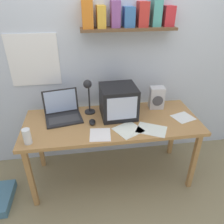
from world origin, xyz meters
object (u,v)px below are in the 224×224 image
Objects in this scene: space_heater at (157,98)px; printed_handout at (128,130)px; juice_glass at (27,137)px; crt_monitor at (118,101)px; corner_desk at (112,126)px; loose_paper_near_monitor at (152,130)px; desk_lamp at (88,92)px; laptop at (62,111)px; loose_paper_near_laptop at (100,135)px; computer_mouse at (92,122)px; open_notebook at (183,117)px.

printed_handout is at bearing -131.11° from space_heater.
juice_glass is 1.34m from space_heater.
space_heater is (0.43, 0.10, -0.04)m from crt_monitor.
loose_paper_near_monitor reaches higher than corner_desk.
desk_lamp is 0.54m from printed_handout.
laptop is 0.50m from loose_paper_near_laptop.
loose_paper_near_laptop is at bearing -178.67° from loose_paper_near_monitor.
desk_lamp is 0.30m from computer_mouse.
corner_desk is 4.50× the size of desk_lamp.
loose_paper_near_laptop is 0.27m from printed_handout.
loose_paper_near_laptop is at bearing -122.66° from corner_desk.
juice_glass is at bearing -157.73° from computer_mouse.
laptop reaches higher than open_notebook.
juice_glass is (-0.83, -0.35, -0.10)m from crt_monitor.
crt_monitor is at bearing 51.71° from corner_desk.
desk_lamp reaches higher than space_heater.
laptop is 3.70× the size of computer_mouse.
open_notebook is at bearing -3.48° from corner_desk.
printed_handout is (-0.21, 0.03, 0.00)m from loose_paper_near_monitor.
desk_lamp is 0.46m from loose_paper_near_laptop.
juice_glass is 0.61m from loose_paper_near_laptop.
crt_monitor is at bearing 23.37° from computer_mouse.
open_notebook is at bearing -19.47° from laptop.
crt_monitor reaches higher than laptop.
crt_monitor is 0.67m from open_notebook.
laptop is (-0.56, 0.04, -0.09)m from crt_monitor.
laptop is 1.79× the size of loose_paper_near_laptop.
open_notebook is (1.47, 0.20, -0.06)m from juice_glass.
space_heater is at bearing 67.18° from loose_paper_near_monitor.
space_heater reaches higher than computer_mouse.
space_heater is (0.72, 0.04, -0.13)m from desk_lamp.
laptop is 1.21m from open_notebook.
space_heater is (1.26, 0.45, 0.06)m from juice_glass.
loose_paper_near_monitor is at bearing -19.31° from computer_mouse.
space_heater is at bearing 19.51° from juice_glass.
space_heater is at bearing 17.28° from computer_mouse.
printed_handout is (-0.38, -0.38, -0.12)m from space_heater.
computer_mouse reaches higher than corner_desk.
computer_mouse is at bearing 160.69° from loose_paper_near_monitor.
printed_handout is at bearing -54.89° from corner_desk.
corner_desk is at bearing 176.52° from open_notebook.
laptop is 0.47m from juice_glass.
corner_desk is 0.25m from crt_monitor.
juice_glass is at bearing -159.39° from crt_monitor.
desk_lamp reaches higher than laptop.
laptop is at bearing 173.38° from crt_monitor.
loose_paper_near_monitor is at bearing 1.33° from loose_paper_near_laptop.
desk_lamp is 2.78× the size of juice_glass.
corner_desk is 7.17× the size of open_notebook.
space_heater is 0.34m from open_notebook.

